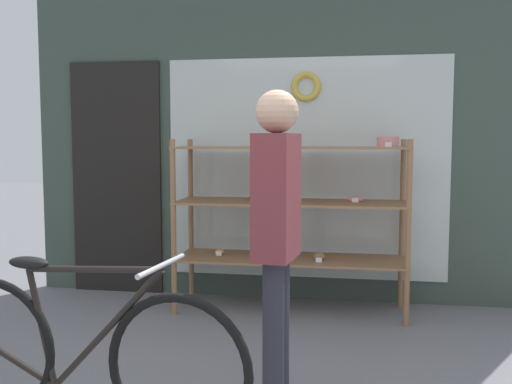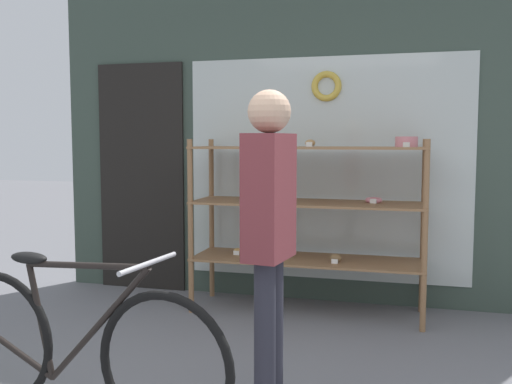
{
  "view_description": "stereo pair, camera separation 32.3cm",
  "coord_description": "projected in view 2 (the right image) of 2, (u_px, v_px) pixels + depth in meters",
  "views": [
    {
      "loc": [
        0.58,
        -2.1,
        1.4
      ],
      "look_at": [
        0.05,
        1.08,
        1.1
      ],
      "focal_mm": 40.0,
      "sensor_mm": 36.0,
      "label": 1
    },
    {
      "loc": [
        0.89,
        -2.03,
        1.4
      ],
      "look_at": [
        0.05,
        1.08,
        1.1
      ],
      "focal_mm": 40.0,
      "sensor_mm": 36.0,
      "label": 2
    }
  ],
  "objects": [
    {
      "name": "storefront_facade",
      "position": [
        298.0,
        121.0,
        4.94
      ],
      "size": [
        4.53,
        0.13,
        3.22
      ],
      "color": "#3D4C42",
      "rests_on": "ground_plane"
    },
    {
      "name": "display_case",
      "position": [
        310.0,
        206.0,
        4.57
      ],
      "size": [
        1.85,
        0.55,
        1.42
      ],
      "color": "#8E6642",
      "rests_on": "ground_plane"
    },
    {
      "name": "bicycle",
      "position": [
        75.0,
        346.0,
        2.82
      ],
      "size": [
        1.72,
        0.46,
        0.85
      ],
      "rotation": [
        0.0,
        0.0,
        -0.12
      ],
      "color": "black",
      "rests_on": "ground_plane"
    },
    {
      "name": "pedestrian",
      "position": [
        269.0,
        225.0,
        2.87
      ],
      "size": [
        0.22,
        0.34,
        1.65
      ],
      "rotation": [
        0.0,
        0.0,
        -1.71
      ],
      "color": "#282833",
      "rests_on": "ground_plane"
    }
  ]
}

